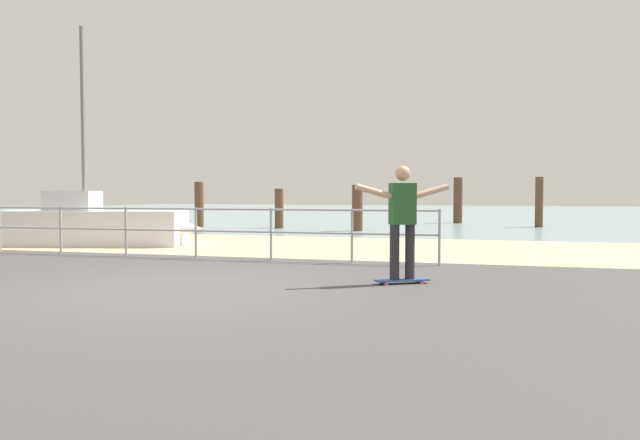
{
  "coord_description": "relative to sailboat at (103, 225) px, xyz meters",
  "views": [
    {
      "loc": [
        4.01,
        -7.32,
        1.33
      ],
      "look_at": [
        1.44,
        2.0,
        0.9
      ],
      "focal_mm": 33.27,
      "sensor_mm": 36.0,
      "label": 1
    }
  ],
  "objects": [
    {
      "name": "railing_fence",
      "position": [
        3.72,
        -2.13,
        0.17
      ],
      "size": [
        9.79,
        0.05,
        1.05
      ],
      "color": "#9EA0A5",
      "rests_on": "ground"
    },
    {
      "name": "groyne_post_2",
      "position": [
        5.08,
        7.4,
        0.29
      ],
      "size": [
        0.38,
        0.38,
        1.64
      ],
      "primitive_type": "cylinder",
      "color": "#513826",
      "rests_on": "ground"
    },
    {
      "name": "groyne_post_1",
      "position": [
        1.89,
        8.19,
        0.24
      ],
      "size": [
        0.33,
        0.33,
        1.52
      ],
      "primitive_type": "cylinder",
      "color": "#513826",
      "rests_on": "ground"
    },
    {
      "name": "groyne_post_3",
      "position": [
        8.27,
        13.99,
        0.5
      ],
      "size": [
        0.39,
        0.39,
        2.05
      ],
      "primitive_type": "cylinder",
      "color": "#513826",
      "rests_on": "ground"
    },
    {
      "name": "ground_plane",
      "position": [
        5.33,
        -6.73,
        -0.52
      ],
      "size": [
        24.0,
        10.0,
        0.04
      ],
      "primitive_type": "cube",
      "color": "#474444",
      "rests_on": "ground"
    },
    {
      "name": "beach_strip",
      "position": [
        5.33,
        1.27,
        -0.52
      ],
      "size": [
        24.0,
        6.0,
        0.04
      ],
      "primitive_type": "cube",
      "color": "tan",
      "rests_on": "ground"
    },
    {
      "name": "skateboarder",
      "position": [
        8.22,
        -4.46,
        0.49
      ],
      "size": [
        1.29,
        0.81,
        1.65
      ],
      "color": "#26262B",
      "rests_on": "skateboard"
    },
    {
      "name": "groyne_post_4",
      "position": [
        11.47,
        11.54,
        0.47
      ],
      "size": [
        0.3,
        0.3,
        1.98
      ],
      "primitive_type": "cylinder",
      "color": "#513826",
      "rests_on": "ground"
    },
    {
      "name": "sailboat",
      "position": [
        0.0,
        0.0,
        0.0
      ],
      "size": [
        5.07,
        2.38,
        5.54
      ],
      "color": "silver",
      "rests_on": "ground"
    },
    {
      "name": "sea_surface",
      "position": [
        5.33,
        29.27,
        -0.52
      ],
      "size": [
        72.0,
        50.0,
        0.04
      ],
      "primitive_type": "cube",
      "color": "#849EA3",
      "rests_on": "ground"
    },
    {
      "name": "skateboard",
      "position": [
        8.22,
        -4.46,
        -0.46
      ],
      "size": [
        0.79,
        0.58,
        0.08
      ],
      "color": "#334C8C",
      "rests_on": "ground"
    },
    {
      "name": "groyne_post_0",
      "position": [
        -1.31,
        7.91,
        0.37
      ],
      "size": [
        0.35,
        0.35,
        1.79
      ],
      "primitive_type": "cylinder",
      "color": "#513826",
      "rests_on": "ground"
    }
  ]
}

